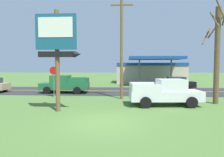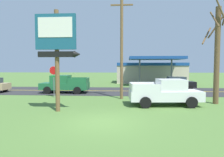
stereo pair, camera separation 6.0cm
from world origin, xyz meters
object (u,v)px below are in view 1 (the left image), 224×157
(motel_sign, at_px, (57,43))
(bare_tree, at_px, (217,52))
(gas_station, at_px, (150,72))
(pickup_white_parked_on_lawn, at_px, (166,93))
(pickup_green_on_road, at_px, (64,84))
(car_black_near_lane, at_px, (177,83))
(utility_pole, at_px, (122,41))
(stop_sign, at_px, (54,76))

(motel_sign, relative_size, bare_tree, 0.82)
(motel_sign, bearing_deg, gas_station, 69.07)
(gas_station, relative_size, pickup_white_parked_on_lawn, 2.25)
(gas_station, bearing_deg, bare_tree, -83.13)
(pickup_green_on_road, relative_size, car_black_near_lane, 1.24)
(bare_tree, xyz_separation_m, gas_station, (-2.41, 19.98, -2.06))
(utility_pole, bearing_deg, stop_sign, 176.09)
(stop_sign, xyz_separation_m, pickup_green_on_road, (0.02, 3.13, -1.06))
(utility_pole, relative_size, bare_tree, 1.22)
(stop_sign, relative_size, bare_tree, 0.38)
(bare_tree, relative_size, gas_station, 0.65)
(pickup_white_parked_on_lawn, height_order, car_black_near_lane, pickup_white_parked_on_lawn)
(motel_sign, xyz_separation_m, gas_station, (8.96, 23.41, -2.44))
(utility_pole, xyz_separation_m, gas_station, (4.97, 18.15, -3.20))
(gas_station, bearing_deg, motel_sign, -110.93)
(motel_sign, distance_m, stop_sign, 6.61)
(pickup_green_on_road, distance_m, car_black_near_lane, 13.87)
(utility_pole, bearing_deg, bare_tree, -13.89)
(motel_sign, bearing_deg, stop_sign, 112.76)
(car_black_near_lane, bearing_deg, gas_station, 100.42)
(utility_pole, distance_m, car_black_near_lane, 11.12)
(bare_tree, bearing_deg, pickup_green_on_road, 158.58)
(bare_tree, xyz_separation_m, car_black_near_lane, (-0.46, 9.39, -3.17))
(pickup_white_parked_on_lawn, bearing_deg, motel_sign, -161.01)
(car_black_near_lane, bearing_deg, motel_sign, -130.36)
(gas_station, bearing_deg, pickup_green_on_road, -127.85)
(stop_sign, relative_size, gas_station, 0.25)
(pickup_green_on_road, bearing_deg, stop_sign, -90.28)
(stop_sign, relative_size, pickup_white_parked_on_lawn, 0.55)
(gas_station, bearing_deg, utility_pole, -105.31)
(gas_station, xyz_separation_m, pickup_white_parked_on_lawn, (-1.65, -20.90, -0.98))
(pickup_white_parked_on_lawn, bearing_deg, stop_sign, 161.82)
(car_black_near_lane, bearing_deg, utility_pole, -132.43)
(utility_pole, xyz_separation_m, pickup_white_parked_on_lawn, (3.32, -2.75, -4.18))
(stop_sign, xyz_separation_m, car_black_near_lane, (13.29, 7.13, -1.20))
(motel_sign, height_order, stop_sign, motel_sign)
(motel_sign, distance_m, pickup_green_on_road, 9.76)
(stop_sign, relative_size, utility_pole, 0.31)
(pickup_white_parked_on_lawn, bearing_deg, car_black_near_lane, 70.79)
(stop_sign, height_order, gas_station, gas_station)
(utility_pole, bearing_deg, motel_sign, -127.14)
(motel_sign, bearing_deg, car_black_near_lane, 49.64)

